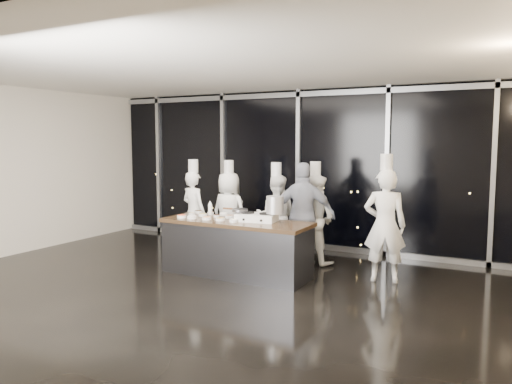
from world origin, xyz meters
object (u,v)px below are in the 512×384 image
(frying_pan, at_px, (239,210))
(chef_center, at_px, (276,216))
(stock_pot, at_px, (275,205))
(chef_left, at_px, (229,212))
(demo_counter, at_px, (236,248))
(guest, at_px, (304,215))
(chef_side, at_px, (385,224))
(chef_far_left, at_px, (194,211))
(chef_right, at_px, (315,218))
(stove, at_px, (257,217))

(frying_pan, xyz_separation_m, chef_center, (0.03, 1.31, -0.27))
(stock_pot, relative_size, chef_left, 0.15)
(demo_counter, relative_size, guest, 1.35)
(frying_pan, bearing_deg, chef_side, 10.61)
(demo_counter, bearing_deg, chef_left, 125.39)
(chef_left, bearing_deg, frying_pan, 131.57)
(chef_side, bearing_deg, chef_far_left, -16.40)
(frying_pan, height_order, chef_far_left, chef_far_left)
(chef_far_left, height_order, chef_right, chef_far_left)
(stove, relative_size, chef_side, 0.34)
(stove, bearing_deg, chef_right, 60.75)
(guest, bearing_deg, demo_counter, 36.55)
(chef_left, xyz_separation_m, chef_right, (1.77, 0.03, 0.00))
(stove, distance_m, guest, 0.98)
(chef_center, height_order, chef_right, chef_right)
(demo_counter, xyz_separation_m, chef_center, (0.05, 1.38, 0.34))
(guest, bearing_deg, chef_right, -113.06)
(frying_pan, bearing_deg, chef_far_left, 141.55)
(stock_pot, distance_m, guest, 0.89)
(frying_pan, relative_size, chef_right, 0.25)
(chef_far_left, bearing_deg, chef_right, -155.56)
(chef_center, bearing_deg, chef_left, -16.95)
(stove, bearing_deg, guest, 55.51)
(chef_center, relative_size, guest, 0.98)
(frying_pan, relative_size, chef_center, 0.26)
(chef_far_left, bearing_deg, stove, 170.00)
(frying_pan, distance_m, chef_right, 1.54)
(chef_side, bearing_deg, guest, -20.51)
(chef_far_left, distance_m, chef_center, 1.63)
(frying_pan, height_order, chef_center, chef_center)
(stock_pot, bearing_deg, demo_counter, -167.50)
(demo_counter, bearing_deg, chef_right, 58.66)
(stock_pot, xyz_separation_m, chef_far_left, (-2.16, 0.85, -0.36))
(chef_left, bearing_deg, stock_pot, 147.09)
(chef_side, bearing_deg, chef_center, -28.50)
(frying_pan, xyz_separation_m, guest, (0.75, 0.90, -0.15))
(frying_pan, bearing_deg, stove, -3.10)
(chef_right, bearing_deg, guest, 95.28)
(stock_pot, xyz_separation_m, chef_left, (-1.57, 1.19, -0.37))
(chef_far_left, bearing_deg, guest, -164.76)
(stock_pot, distance_m, chef_right, 1.28)
(chef_far_left, height_order, chef_left, chef_far_left)
(demo_counter, distance_m, chef_far_left, 1.86)
(chef_left, height_order, chef_center, chef_left)
(guest, bearing_deg, chef_left, -26.70)
(stove, xyz_separation_m, frying_pan, (-0.31, -0.03, 0.10))
(chef_far_left, distance_m, chef_side, 3.74)
(chef_center, bearing_deg, frying_pan, 68.87)
(demo_counter, height_order, chef_far_left, chef_far_left)
(chef_center, bearing_deg, chef_side, 144.95)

